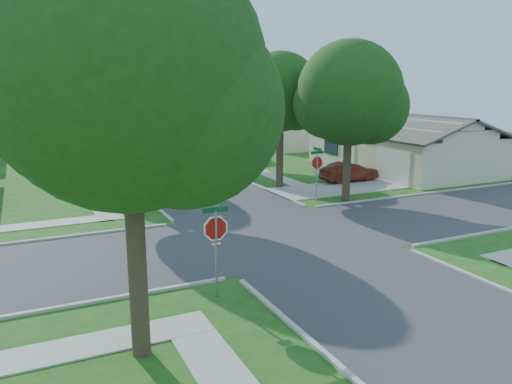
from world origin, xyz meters
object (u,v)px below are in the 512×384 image
at_px(tree_w_mid, 91,82).
at_px(car_curb_west, 82,134).
at_px(tree_sw_corner, 131,87).
at_px(tree_ne_corner, 350,98).
at_px(tree_w_far, 74,93).
at_px(car_driveway, 349,172).
at_px(tree_e_mid, 212,85).
at_px(house_ne_near, 400,150).
at_px(stop_sign_ne, 317,165).
at_px(tree_w_near, 122,88).
at_px(house_ne_far, 285,130).
at_px(stop_sign_sw, 216,232).
at_px(tree_e_near, 281,96).
at_px(tree_e_far, 168,87).

distance_m(tree_w_mid, car_curb_west, 22.82).
xyz_separation_m(tree_sw_corner, tree_ne_corner, (13.80, 11.20, -0.67)).
height_order(tree_w_far, car_driveway, tree_w_far).
height_order(tree_sw_corner, car_driveway, tree_sw_corner).
height_order(tree_e_mid, house_ne_near, tree_e_mid).
relative_size(stop_sign_ne, car_driveway, 0.76).
height_order(tree_e_mid, car_curb_west, tree_e_mid).
xyz_separation_m(tree_w_near, house_ne_far, (20.64, 19.99, -4.60)).
distance_m(tree_e_mid, house_ne_near, 15.77).
bearing_deg(stop_sign_sw, tree_w_far, 89.93).
distance_m(tree_e_near, tree_e_far, 25.00).
bearing_deg(tree_sw_corner, tree_w_mid, 84.30).
bearing_deg(house_ne_far, tree_e_near, -119.35).
relative_size(stop_sign_sw, tree_w_near, 0.33).
relative_size(tree_w_mid, tree_w_far, 1.19).
height_order(tree_w_far, tree_ne_corner, tree_ne_corner).
xyz_separation_m(tree_e_mid, house_ne_far, (11.23, 7.99, -4.74)).
xyz_separation_m(tree_e_near, tree_ne_corner, (1.61, -4.80, -0.05)).
height_order(tree_sw_corner, car_curb_west, tree_sw_corner).
height_order(stop_sign_ne, car_driveway, stop_sign_ne).
bearing_deg(tree_e_mid, stop_sign_sw, -110.20).
bearing_deg(tree_w_far, stop_sign_sw, -90.07).
xyz_separation_m(tree_e_near, car_curb_west, (-7.95, 34.03, -4.94)).
relative_size(stop_sign_sw, house_ne_far, 0.22).
distance_m(tree_e_far, car_curb_west, 13.14).
bearing_deg(tree_w_mid, tree_w_far, 90.05).
bearing_deg(stop_sign_ne, car_curb_west, 101.64).
distance_m(tree_e_far, tree_sw_corner, 42.77).
height_order(tree_w_mid, tree_sw_corner, tree_w_mid).
xyz_separation_m(tree_w_mid, house_ne_far, (20.63, 7.99, -4.97)).
bearing_deg(tree_ne_corner, stop_sign_ne, 163.45).
bearing_deg(house_ne_far, house_ne_near, -90.00).
height_order(stop_sign_sw, tree_ne_corner, tree_ne_corner).
distance_m(tree_w_far, tree_sw_corner, 41.10).
distance_m(tree_e_near, house_ne_far, 23.30).
height_order(tree_w_far, house_ne_far, tree_w_far).
distance_m(tree_w_near, tree_w_mid, 12.01).
height_order(stop_sign_ne, tree_e_mid, tree_e_mid).
height_order(tree_w_mid, car_curb_west, tree_w_mid).
xyz_separation_m(stop_sign_ne, tree_sw_corner, (-12.14, -11.69, 4.23)).
height_order(tree_e_mid, tree_w_mid, tree_w_mid).
height_order(house_ne_near, house_ne_far, same).
bearing_deg(car_curb_west, house_ne_far, 149.21).
bearing_deg(tree_sw_corner, stop_sign_sw, 39.97).
height_order(stop_sign_ne, car_curb_west, stop_sign_ne).
xyz_separation_m(stop_sign_sw, tree_w_far, (0.05, 38.71, 3.48)).
distance_m(tree_e_mid, tree_ne_corner, 16.89).
bearing_deg(tree_w_mid, tree_ne_corner, -56.78).
bearing_deg(stop_sign_sw, stop_sign_ne, 45.00).
bearing_deg(car_curb_west, tree_w_mid, 91.67).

